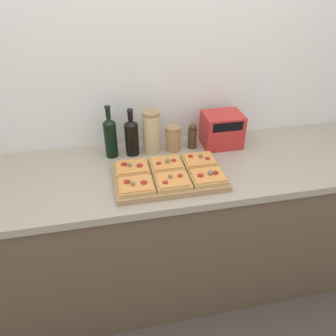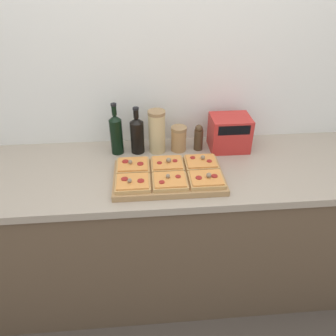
{
  "view_description": "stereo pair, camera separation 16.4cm",
  "coord_description": "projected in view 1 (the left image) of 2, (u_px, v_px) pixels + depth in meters",
  "views": [
    {
      "loc": [
        -0.27,
        -1.11,
        1.86
      ],
      "look_at": [
        0.01,
        0.24,
        0.96
      ],
      "focal_mm": 35.0,
      "sensor_mm": 36.0,
      "label": 1
    },
    {
      "loc": [
        -0.11,
        -1.13,
        1.86
      ],
      "look_at": [
        0.01,
        0.24,
        0.96
      ],
      "focal_mm": 35.0,
      "sensor_mm": 36.0,
      "label": 2
    }
  ],
  "objects": [
    {
      "name": "cutting_board",
      "position": [
        169.0,
        177.0,
        1.64
      ],
      "size": [
        0.55,
        0.32,
        0.03
      ],
      "primitive_type": "cube",
      "color": "#A37A4C",
      "rests_on": "kitchen_counter"
    },
    {
      "name": "pizza_slice_front_right",
      "position": [
        208.0,
        177.0,
        1.59
      ],
      "size": [
        0.17,
        0.14,
        0.05
      ],
      "color": "tan",
      "rests_on": "cutting_board"
    },
    {
      "name": "pizza_slice_front_center",
      "position": [
        172.0,
        181.0,
        1.56
      ],
      "size": [
        0.17,
        0.14,
        0.05
      ],
      "color": "tan",
      "rests_on": "cutting_board"
    },
    {
      "name": "grain_jar_tall",
      "position": [
        151.0,
        132.0,
        1.81
      ],
      "size": [
        0.1,
        0.1,
        0.25
      ],
      "color": "tan",
      "rests_on": "kitchen_counter"
    },
    {
      "name": "pizza_slice_back_left",
      "position": [
        132.0,
        168.0,
        1.65
      ],
      "size": [
        0.17,
        0.14,
        0.05
      ],
      "color": "tan",
      "rests_on": "cutting_board"
    },
    {
      "name": "pizza_slice_front_left",
      "position": [
        136.0,
        185.0,
        1.53
      ],
      "size": [
        0.17,
        0.14,
        0.05
      ],
      "color": "tan",
      "rests_on": "cutting_board"
    },
    {
      "name": "wall_back",
      "position": [
        151.0,
        83.0,
        1.84
      ],
      "size": [
        6.0,
        0.06,
        2.5
      ],
      "color": "silver",
      "rests_on": "ground_plane"
    },
    {
      "name": "wine_bottle",
      "position": [
        132.0,
        136.0,
        1.8
      ],
      "size": [
        0.08,
        0.08,
        0.27
      ],
      "color": "black",
      "rests_on": "kitchen_counter"
    },
    {
      "name": "pizza_slice_back_right",
      "position": [
        199.0,
        161.0,
        1.71
      ],
      "size": [
        0.17,
        0.14,
        0.05
      ],
      "color": "tan",
      "rests_on": "cutting_board"
    },
    {
      "name": "olive_oil_bottle",
      "position": [
        110.0,
        136.0,
        1.78
      ],
      "size": [
        0.07,
        0.07,
        0.3
      ],
      "color": "black",
      "rests_on": "kitchen_counter"
    },
    {
      "name": "grain_jar_short",
      "position": [
        173.0,
        138.0,
        1.86
      ],
      "size": [
        0.09,
        0.09,
        0.15
      ],
      "color": "#AD7F4C",
      "rests_on": "kitchen_counter"
    },
    {
      "name": "ground_plane",
      "position": [
        175.0,
        322.0,
        1.97
      ],
      "size": [
        12.0,
        12.0,
        0.0
      ],
      "primitive_type": "plane",
      "color": "#4C4238"
    },
    {
      "name": "toaster_oven",
      "position": [
        222.0,
        130.0,
        1.9
      ],
      "size": [
        0.24,
        0.18,
        0.2
      ],
      "color": "red",
      "rests_on": "kitchen_counter"
    },
    {
      "name": "kitchen_counter",
      "position": [
        164.0,
        230.0,
        1.98
      ],
      "size": [
        2.63,
        0.67,
        0.91
      ],
      "color": "brown",
      "rests_on": "ground_plane"
    },
    {
      "name": "pizza_slice_back_center",
      "position": [
        166.0,
        164.0,
        1.68
      ],
      "size": [
        0.17,
        0.14,
        0.05
      ],
      "color": "tan",
      "rests_on": "cutting_board"
    },
    {
      "name": "pepper_mill",
      "position": [
        192.0,
        136.0,
        1.88
      ],
      "size": [
        0.05,
        0.05,
        0.15
      ],
      "color": "#47331E",
      "rests_on": "kitchen_counter"
    }
  ]
}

